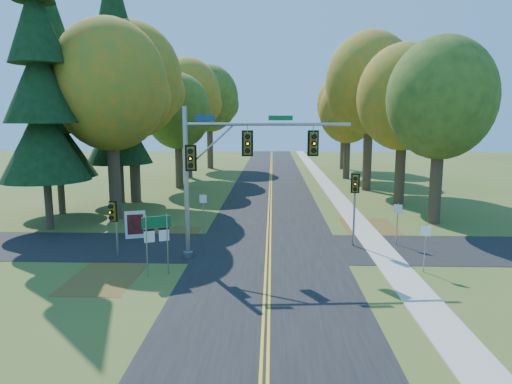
{
  "coord_description": "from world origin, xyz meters",
  "views": [
    {
      "loc": [
        0.2,
        -22.93,
        7.2
      ],
      "look_at": [
        -0.7,
        1.99,
        3.2
      ],
      "focal_mm": 32.0,
      "sensor_mm": 36.0,
      "label": 1
    }
  ],
  "objects_px": {
    "info_kiosk": "(135,225)",
    "route_sign_cluster": "(157,233)",
    "east_signal_pole": "(355,192)",
    "traffic_mast": "(228,162)"
  },
  "relations": [
    {
      "from": "east_signal_pole",
      "to": "traffic_mast",
      "type": "bearing_deg",
      "value": -151.24
    },
    {
      "from": "info_kiosk",
      "to": "route_sign_cluster",
      "type": "bearing_deg",
      "value": -82.73
    },
    {
      "from": "traffic_mast",
      "to": "route_sign_cluster",
      "type": "relative_size",
      "value": 3.01
    },
    {
      "from": "route_sign_cluster",
      "to": "info_kiosk",
      "type": "xyz_separation_m",
      "value": [
        -3.0,
        6.49,
        -1.18
      ]
    },
    {
      "from": "traffic_mast",
      "to": "east_signal_pole",
      "type": "height_order",
      "value": "traffic_mast"
    },
    {
      "from": "traffic_mast",
      "to": "route_sign_cluster",
      "type": "bearing_deg",
      "value": -142.11
    },
    {
      "from": "info_kiosk",
      "to": "traffic_mast",
      "type": "bearing_deg",
      "value": -48.94
    },
    {
      "from": "route_sign_cluster",
      "to": "east_signal_pole",
      "type": "bearing_deg",
      "value": 2.6
    },
    {
      "from": "traffic_mast",
      "to": "east_signal_pole",
      "type": "bearing_deg",
      "value": 13.8
    },
    {
      "from": "east_signal_pole",
      "to": "info_kiosk",
      "type": "height_order",
      "value": "east_signal_pole"
    }
  ]
}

